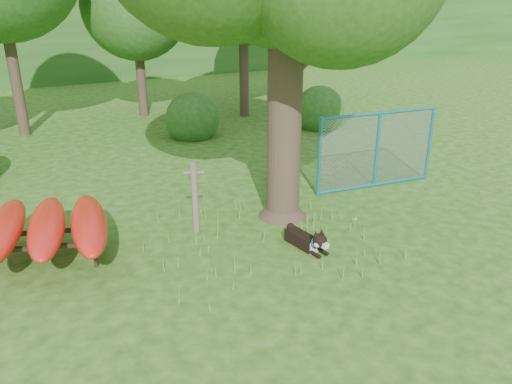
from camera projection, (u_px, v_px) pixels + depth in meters
name	position (u px, v px, depth m)	size (l,w,h in m)	color
ground	(279.00, 269.00, 8.73)	(80.00, 80.00, 0.00)	#245210
wooden_post	(195.00, 195.00, 9.84)	(0.40, 0.22, 1.49)	brown
kayak_rack	(26.00, 228.00, 8.65)	(3.14, 3.39, 0.92)	black
husky_dog	(308.00, 240.00, 9.36)	(0.39, 1.17, 0.52)	black
fence_section	(377.00, 150.00, 12.16)	(3.25, 0.46, 3.18)	teal
wildflower_clump	(355.00, 220.00, 10.26)	(0.10, 0.09, 0.21)	#5D9C33
bg_tree_c	(135.00, 6.00, 18.52)	(4.00, 4.00, 6.12)	#3A2A1F
shrub_right	(319.00, 127.00, 18.16)	(1.80, 1.80, 1.80)	#23561C
shrub_mid	(193.00, 137.00, 16.98)	(1.80, 1.80, 1.80)	#23561C
wooded_hillside	(44.00, 22.00, 30.52)	(80.00, 12.00, 6.00)	#23561C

